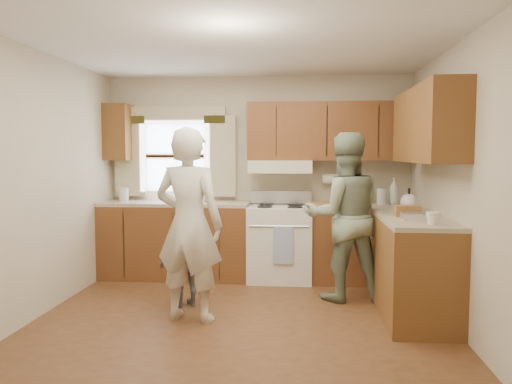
# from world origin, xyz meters

# --- Properties ---
(room) EXTENTS (3.80, 3.80, 3.80)m
(room) POSITION_xyz_m (0.00, 0.00, 1.25)
(room) COLOR #512D19
(room) RESTS_ON ground
(kitchen_fixtures) EXTENTS (3.80, 2.25, 2.15)m
(kitchen_fixtures) POSITION_xyz_m (0.62, 1.08, 0.84)
(kitchen_fixtures) COLOR #40230D
(kitchen_fixtures) RESTS_ON ground
(stove) EXTENTS (0.76, 0.67, 1.07)m
(stove) POSITION_xyz_m (0.30, 1.44, 0.47)
(stove) COLOR silver
(stove) RESTS_ON ground
(woman_left) EXTENTS (0.72, 0.55, 1.77)m
(woman_left) POSITION_xyz_m (-0.47, -0.11, 0.89)
(woman_left) COLOR silver
(woman_left) RESTS_ON ground
(woman_right) EXTENTS (0.94, 0.79, 1.75)m
(woman_right) POSITION_xyz_m (1.00, 0.69, 0.88)
(woman_right) COLOR #294430
(woman_right) RESTS_ON ground
(child) EXTENTS (0.57, 0.46, 0.90)m
(child) POSITION_xyz_m (-0.59, 0.30, 0.45)
(child) COLOR slate
(child) RESTS_ON ground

